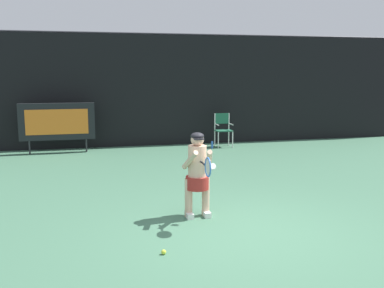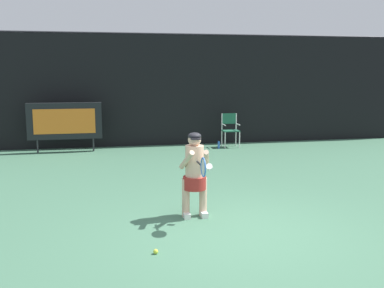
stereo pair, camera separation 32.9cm
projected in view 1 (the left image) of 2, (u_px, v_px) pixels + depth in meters
name	position (u px, v px, depth m)	size (l,w,h in m)	color
ground	(248.00, 238.00, 6.70)	(18.00, 22.00, 0.03)	#437155
backdrop_screen	(156.00, 90.00, 14.74)	(18.00, 0.12, 3.66)	black
scoreboard	(57.00, 122.00, 13.45)	(2.20, 0.21, 1.50)	black
umpire_chair	(223.00, 128.00, 14.63)	(0.52, 0.44, 1.08)	white
water_bottle	(212.00, 145.00, 14.34)	(0.07, 0.07, 0.27)	blue
tennis_player	(197.00, 172.00, 7.56)	(0.53, 0.60, 1.44)	white
tennis_racket	(207.00, 167.00, 6.92)	(0.03, 0.60, 0.31)	black
tennis_ball_loose	(164.00, 252.00, 6.08)	(0.07, 0.07, 0.07)	#CCDB3D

